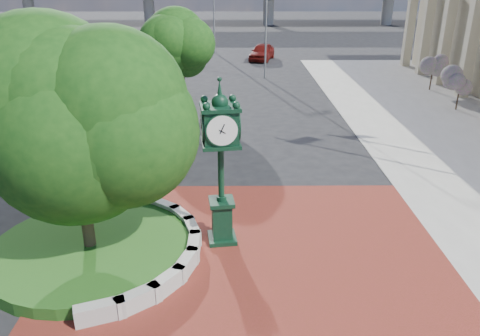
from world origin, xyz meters
The scene contains 12 objects.
ground centered at (0.00, 0.00, 0.00)m, with size 200.00×200.00×0.00m, color black.
plaza centered at (0.00, -1.00, 0.02)m, with size 12.00×12.00×0.04m, color maroon.
planter_wall centered at (-2.71, 0.00, 0.27)m, with size 2.96×6.77×0.54m.
grass_bed centered at (-5.00, 0.00, 0.20)m, with size 6.10×6.10×0.40m, color #123F12.
tree_planter centered at (-5.00, 0.00, 3.72)m, with size 5.20×5.20×6.33m.
tree_street centered at (-4.00, 18.00, 3.24)m, with size 4.40×4.40×5.45m.
post_clock centered at (-0.95, 0.81, 2.92)m, with size 1.23×1.23×5.31m.
parked_car centered at (2.12, 35.29, 0.81)m, with size 1.91×4.76×1.62m, color #61120D.
street_lamp_near centered at (2.13, 26.52, 5.12)m, with size 1.93×0.64×8.74m.
street_lamp_far centered at (-2.63, 40.17, 5.38)m, with size 1.99×0.82×9.17m.
shrub_mid centered at (13.61, 16.55, 1.59)m, with size 1.20×1.20×2.20m.
shrub_far centered at (14.04, 22.06, 1.59)m, with size 1.20×1.20×2.20m.
Camera 1 is at (-0.48, -12.44, 8.13)m, focal length 35.00 mm.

